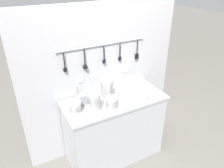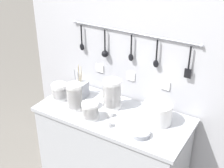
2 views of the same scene
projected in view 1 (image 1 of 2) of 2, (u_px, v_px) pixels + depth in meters
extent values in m
plane|color=#666059|center=(114.00, 154.00, 2.92)|extent=(20.00, 20.00, 0.00)
cube|color=#ADAFB5|center=(114.00, 100.00, 2.52)|extent=(1.20, 0.54, 0.03)
cube|color=#ADAFB5|center=(114.00, 129.00, 2.72)|extent=(1.15, 0.52, 0.83)
cube|color=#B2B2B7|center=(102.00, 82.00, 2.70)|extent=(2.00, 0.04, 1.89)
cylinder|color=#93969E|center=(103.00, 45.00, 2.45)|extent=(1.06, 0.01, 0.01)
sphere|color=#93969E|center=(56.00, 53.00, 2.23)|extent=(0.02, 0.02, 0.02)
sphere|color=#93969E|center=(142.00, 38.00, 2.67)|extent=(0.02, 0.02, 0.02)
cylinder|color=black|center=(64.00, 61.00, 2.29)|extent=(0.01, 0.01, 0.17)
ellipsoid|color=black|center=(65.00, 70.00, 2.34)|extent=(0.04, 0.02, 0.06)
cylinder|color=#93969E|center=(63.00, 52.00, 2.26)|extent=(0.01, 0.01, 0.02)
cylinder|color=black|center=(85.00, 58.00, 2.39)|extent=(0.01, 0.01, 0.18)
sphere|color=black|center=(85.00, 67.00, 2.45)|extent=(0.06, 0.06, 0.06)
cylinder|color=#93969E|center=(84.00, 49.00, 2.36)|extent=(0.01, 0.01, 0.02)
cylinder|color=black|center=(104.00, 53.00, 2.49)|extent=(0.01, 0.01, 0.16)
ellipsoid|color=black|center=(104.00, 61.00, 2.54)|extent=(0.04, 0.02, 0.06)
cylinder|color=#93969E|center=(103.00, 45.00, 2.45)|extent=(0.01, 0.01, 0.02)
cylinder|color=black|center=(120.00, 50.00, 2.57)|extent=(0.01, 0.01, 0.16)
ellipsoid|color=black|center=(120.00, 59.00, 2.63)|extent=(0.04, 0.02, 0.06)
cylinder|color=#93969E|center=(120.00, 43.00, 2.54)|extent=(0.01, 0.01, 0.02)
cylinder|color=black|center=(137.00, 47.00, 2.68)|extent=(0.01, 0.01, 0.18)
cube|color=black|center=(137.00, 56.00, 2.74)|extent=(0.05, 0.01, 0.07)
cylinder|color=#93969E|center=(137.00, 40.00, 2.65)|extent=(0.01, 0.01, 0.02)
cube|color=white|center=(80.00, 80.00, 2.51)|extent=(0.07, 0.01, 0.07)
cube|color=white|center=(103.00, 74.00, 2.63)|extent=(0.07, 0.01, 0.07)
cube|color=white|center=(124.00, 69.00, 2.76)|extent=(0.07, 0.01, 0.07)
cylinder|color=white|center=(95.00, 108.00, 2.30)|extent=(0.12, 0.12, 0.05)
cylinder|color=white|center=(95.00, 106.00, 2.29)|extent=(0.12, 0.12, 0.05)
cylinder|color=white|center=(95.00, 104.00, 2.27)|extent=(0.12, 0.12, 0.05)
cylinder|color=white|center=(95.00, 102.00, 2.26)|extent=(0.12, 0.12, 0.05)
cylinder|color=white|center=(95.00, 99.00, 2.25)|extent=(0.12, 0.12, 0.05)
cylinder|color=white|center=(95.00, 97.00, 2.23)|extent=(0.12, 0.12, 0.05)
cylinder|color=white|center=(95.00, 95.00, 2.22)|extent=(0.12, 0.12, 0.05)
cylinder|color=white|center=(112.00, 106.00, 2.34)|extent=(0.12, 0.12, 0.04)
cylinder|color=white|center=(112.00, 105.00, 2.33)|extent=(0.12, 0.12, 0.04)
cylinder|color=white|center=(112.00, 103.00, 2.32)|extent=(0.12, 0.12, 0.04)
cylinder|color=white|center=(112.00, 101.00, 2.31)|extent=(0.12, 0.12, 0.04)
cylinder|color=white|center=(112.00, 99.00, 2.30)|extent=(0.12, 0.12, 0.04)
cylinder|color=white|center=(107.00, 95.00, 2.53)|extent=(0.14, 0.14, 0.05)
cylinder|color=white|center=(107.00, 93.00, 2.52)|extent=(0.14, 0.14, 0.05)
cylinder|color=white|center=(107.00, 91.00, 2.51)|extent=(0.14, 0.14, 0.05)
cylinder|color=white|center=(107.00, 89.00, 2.49)|extent=(0.14, 0.14, 0.05)
cylinder|color=white|center=(107.00, 87.00, 2.48)|extent=(0.14, 0.14, 0.05)
cylinder|color=white|center=(107.00, 85.00, 2.47)|extent=(0.14, 0.14, 0.05)
cylinder|color=white|center=(107.00, 83.00, 2.45)|extent=(0.14, 0.14, 0.05)
cylinder|color=white|center=(107.00, 81.00, 2.44)|extent=(0.14, 0.14, 0.05)
cylinder|color=white|center=(75.00, 111.00, 2.26)|extent=(0.12, 0.12, 0.05)
cylinder|color=white|center=(75.00, 108.00, 2.24)|extent=(0.12, 0.12, 0.05)
cylinder|color=white|center=(75.00, 106.00, 2.23)|extent=(0.12, 0.12, 0.05)
cylinder|color=white|center=(75.00, 104.00, 2.22)|extent=(0.12, 0.12, 0.05)
cylinder|color=white|center=(135.00, 89.00, 2.70)|extent=(0.21, 0.21, 0.01)
cylinder|color=white|center=(135.00, 88.00, 2.70)|extent=(0.21, 0.21, 0.01)
cylinder|color=white|center=(135.00, 87.00, 2.69)|extent=(0.21, 0.21, 0.01)
cylinder|color=white|center=(135.00, 87.00, 2.68)|extent=(0.21, 0.21, 0.01)
cylinder|color=white|center=(135.00, 86.00, 2.68)|extent=(0.21, 0.21, 0.01)
cylinder|color=white|center=(135.00, 85.00, 2.67)|extent=(0.21, 0.21, 0.01)
cylinder|color=white|center=(135.00, 84.00, 2.67)|extent=(0.21, 0.21, 0.01)
cylinder|color=white|center=(135.00, 83.00, 2.66)|extent=(0.21, 0.21, 0.01)
cylinder|color=white|center=(135.00, 82.00, 2.66)|extent=(0.21, 0.21, 0.01)
cylinder|color=white|center=(135.00, 82.00, 2.65)|extent=(0.21, 0.21, 0.01)
cylinder|color=white|center=(135.00, 81.00, 2.65)|extent=(0.21, 0.21, 0.01)
cylinder|color=white|center=(135.00, 80.00, 2.64)|extent=(0.21, 0.21, 0.01)
cylinder|color=white|center=(136.00, 79.00, 2.64)|extent=(0.21, 0.21, 0.01)
cylinder|color=#93969E|center=(143.00, 97.00, 2.52)|extent=(0.13, 0.13, 0.03)
cube|color=#93969E|center=(81.00, 99.00, 2.39)|extent=(0.11, 0.11, 0.12)
cylinder|color=#C6B793|center=(79.00, 91.00, 2.34)|extent=(0.03, 0.03, 0.21)
cylinder|color=#93969E|center=(83.00, 93.00, 2.32)|extent=(0.01, 0.02, 0.18)
cylinder|color=#93969E|center=(77.00, 93.00, 2.33)|extent=(0.01, 0.02, 0.18)
cylinder|color=#93969E|center=(77.00, 92.00, 2.35)|extent=(0.02, 0.01, 0.18)
cylinder|color=#C6B793|center=(79.00, 92.00, 2.36)|extent=(0.01, 0.02, 0.16)
cylinder|color=#C6B793|center=(78.00, 90.00, 2.37)|extent=(0.03, 0.02, 0.19)
cylinder|color=#C6B793|center=(76.00, 92.00, 2.36)|extent=(0.02, 0.02, 0.17)
cylinder|color=#C6B793|center=(79.00, 91.00, 2.35)|extent=(0.03, 0.01, 0.20)
cylinder|color=white|center=(116.00, 99.00, 2.46)|extent=(0.04, 0.04, 0.05)
cylinder|color=white|center=(122.00, 89.00, 2.67)|extent=(0.04, 0.04, 0.05)
cylinder|color=white|center=(97.00, 96.00, 2.52)|extent=(0.04, 0.04, 0.05)
cylinder|color=white|center=(126.00, 103.00, 2.39)|extent=(0.04, 0.04, 0.05)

